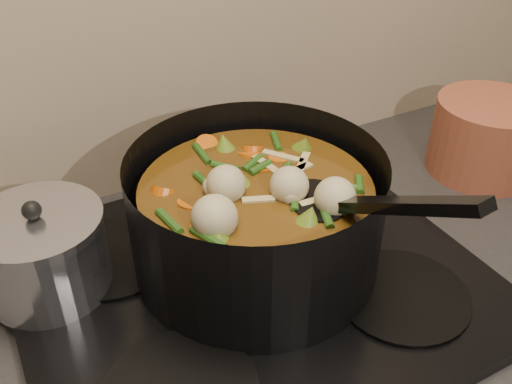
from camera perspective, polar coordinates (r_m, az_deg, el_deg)
name	(u,v)px	position (r m, az deg, el deg)	size (l,w,h in m)	color
stovetop	(252,281)	(0.81, -0.45, -8.92)	(0.62, 0.54, 0.03)	black
stockpot	(257,217)	(0.78, 0.05, -2.53)	(0.37, 0.47, 0.25)	black
saucepan	(43,253)	(0.81, -20.49, -5.70)	(0.17, 0.17, 0.14)	silver
terracotta_crock	(486,137)	(1.11, 22.03, 5.13)	(0.19, 0.19, 0.14)	brown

